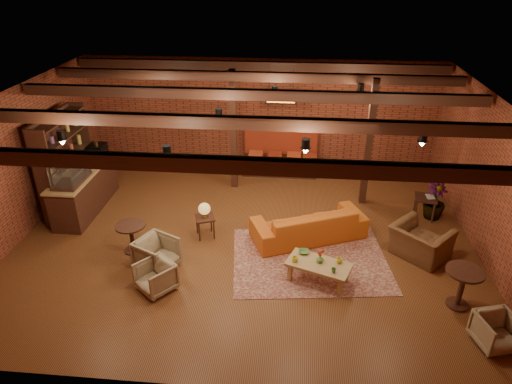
# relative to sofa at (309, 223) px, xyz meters

# --- Properties ---
(floor) EXTENTS (10.00, 10.00, 0.00)m
(floor) POSITION_rel_sofa_xyz_m (-1.40, -0.19, -0.37)
(floor) COLOR #432110
(floor) RESTS_ON ground
(ceiling) EXTENTS (10.00, 8.00, 0.02)m
(ceiling) POSITION_rel_sofa_xyz_m (-1.40, -0.19, 2.83)
(ceiling) COLOR black
(ceiling) RESTS_ON wall_back
(wall_back) EXTENTS (10.00, 0.02, 3.20)m
(wall_back) POSITION_rel_sofa_xyz_m (-1.40, 3.81, 1.23)
(wall_back) COLOR brown
(wall_back) RESTS_ON ground
(wall_front) EXTENTS (10.00, 0.02, 3.20)m
(wall_front) POSITION_rel_sofa_xyz_m (-1.40, -4.19, 1.23)
(wall_front) COLOR brown
(wall_front) RESTS_ON ground
(wall_left) EXTENTS (0.02, 8.00, 3.20)m
(wall_left) POSITION_rel_sofa_xyz_m (-6.40, -0.19, 1.23)
(wall_left) COLOR brown
(wall_left) RESTS_ON ground
(wall_right) EXTENTS (0.02, 8.00, 3.20)m
(wall_right) POSITION_rel_sofa_xyz_m (3.60, -0.19, 1.23)
(wall_right) COLOR brown
(wall_right) RESTS_ON ground
(ceiling_beams) EXTENTS (9.80, 6.40, 0.22)m
(ceiling_beams) POSITION_rel_sofa_xyz_m (-1.40, -0.19, 2.71)
(ceiling_beams) COLOR black
(ceiling_beams) RESTS_ON ceiling
(ceiling_pipe) EXTENTS (9.60, 0.12, 0.12)m
(ceiling_pipe) POSITION_rel_sofa_xyz_m (-1.40, 1.41, 2.48)
(ceiling_pipe) COLOR black
(ceiling_pipe) RESTS_ON ceiling
(post_left) EXTENTS (0.16, 0.16, 3.20)m
(post_left) POSITION_rel_sofa_xyz_m (-2.00, 2.41, 1.23)
(post_left) COLOR black
(post_left) RESTS_ON ground
(post_right) EXTENTS (0.16, 0.16, 3.20)m
(post_right) POSITION_rel_sofa_xyz_m (1.40, 1.81, 1.23)
(post_right) COLOR black
(post_right) RESTS_ON ground
(service_counter) EXTENTS (0.80, 2.50, 1.60)m
(service_counter) POSITION_rel_sofa_xyz_m (-5.50, 0.81, 0.43)
(service_counter) COLOR black
(service_counter) RESTS_ON ground
(plant_counter) EXTENTS (0.35, 0.39, 0.30)m
(plant_counter) POSITION_rel_sofa_xyz_m (-5.40, 1.01, 0.85)
(plant_counter) COLOR #337F33
(plant_counter) RESTS_ON service_counter
(shelving_hutch) EXTENTS (0.52, 2.00, 2.40)m
(shelving_hutch) POSITION_rel_sofa_xyz_m (-5.90, 0.91, 0.83)
(shelving_hutch) COLOR black
(shelving_hutch) RESTS_ON ground
(banquette) EXTENTS (2.10, 0.70, 1.00)m
(banquette) POSITION_rel_sofa_xyz_m (-0.80, 3.36, 0.13)
(banquette) COLOR maroon
(banquette) RESTS_ON ground
(service_sign) EXTENTS (0.86, 0.06, 0.30)m
(service_sign) POSITION_rel_sofa_xyz_m (-0.80, 2.91, 1.98)
(service_sign) COLOR orange
(service_sign) RESTS_ON ceiling
(ceiling_spotlights) EXTENTS (6.40, 4.40, 0.28)m
(ceiling_spotlights) POSITION_rel_sofa_xyz_m (-1.40, -0.19, 2.49)
(ceiling_spotlights) COLOR black
(ceiling_spotlights) RESTS_ON ceiling
(rug) EXTENTS (3.46, 2.81, 0.01)m
(rug) POSITION_rel_sofa_xyz_m (0.04, -0.86, -0.36)
(rug) COLOR maroon
(rug) RESTS_ON floor
(sofa) EXTENTS (2.69, 1.89, 0.73)m
(sofa) POSITION_rel_sofa_xyz_m (0.00, 0.00, 0.00)
(sofa) COLOR #BA5619
(sofa) RESTS_ON floor
(coffee_table) EXTENTS (1.35, 1.00, 0.67)m
(coffee_table) POSITION_rel_sofa_xyz_m (0.17, -1.53, 0.00)
(coffee_table) COLOR #9B7D48
(coffee_table) RESTS_ON floor
(side_table_lamp) EXTENTS (0.52, 0.52, 0.85)m
(side_table_lamp) POSITION_rel_sofa_xyz_m (-2.31, -0.16, 0.28)
(side_table_lamp) COLOR black
(side_table_lamp) RESTS_ON floor
(round_table_left) EXTENTS (0.63, 0.63, 0.66)m
(round_table_left) POSITION_rel_sofa_xyz_m (-3.75, -0.89, 0.08)
(round_table_left) COLOR black
(round_table_left) RESTS_ON floor
(armchair_a) EXTENTS (0.91, 0.93, 0.73)m
(armchair_a) POSITION_rel_sofa_xyz_m (-3.06, -1.41, 0.00)
(armchair_a) COLOR #BCB392
(armchair_a) RESTS_ON floor
(armchair_b) EXTENTS (0.86, 0.85, 0.65)m
(armchair_b) POSITION_rel_sofa_xyz_m (-2.89, -2.09, -0.04)
(armchair_b) COLOR #BCB392
(armchair_b) RESTS_ON floor
(armchair_right) EXTENTS (1.27, 1.26, 0.95)m
(armchair_right) POSITION_rel_sofa_xyz_m (2.32, -0.51, 0.11)
(armchair_right) COLOR brown
(armchair_right) RESTS_ON floor
(side_table_book) EXTENTS (0.59, 0.59, 0.58)m
(side_table_book) POSITION_rel_sofa_xyz_m (2.79, 1.15, 0.15)
(side_table_book) COLOR black
(side_table_book) RESTS_ON floor
(round_table_right) EXTENTS (0.66, 0.66, 0.78)m
(round_table_right) POSITION_rel_sofa_xyz_m (2.70, -2.01, 0.15)
(round_table_right) COLOR black
(round_table_right) RESTS_ON floor
(armchair_far) EXTENTS (0.74, 0.71, 0.63)m
(armchair_far) POSITION_rel_sofa_xyz_m (3.00, -2.93, -0.05)
(armchair_far) COLOR #BCB392
(armchair_far) RESTS_ON floor
(plant_tall) EXTENTS (2.05, 2.05, 2.80)m
(plant_tall) POSITION_rel_sofa_xyz_m (3.00, 1.16, 1.04)
(plant_tall) COLOR #4C7F4C
(plant_tall) RESTS_ON floor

